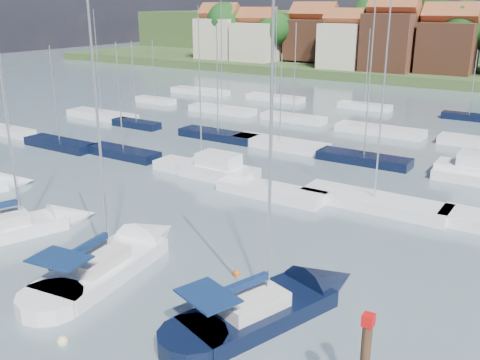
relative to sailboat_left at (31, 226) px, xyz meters
The scene contains 7 objects.
ground 37.08m from the sailboat_left, 75.32° to the left, with size 260.00×260.00×0.00m, color #4B5C66.
sailboat_left is the anchor object (origin of this frame).
sailboat_centre 8.30m from the sailboat_left, ahead, with size 4.84×12.88×17.03m.
sailboat_navy 18.58m from the sailboat_left, ahead, with size 6.88×12.33×16.53m.
buoy_d 13.75m from the sailboat_left, 31.32° to the right, with size 0.53×0.53×0.53m, color beige.
buoy_e 14.96m from the sailboat_left, ahead, with size 0.43×0.43×0.43m, color #D85914.
marina_field 33.01m from the sailboat_left, 69.98° to the left, with size 79.62×41.41×15.93m.
Camera 1 is at (19.93, -15.73, 14.36)m, focal length 40.00 mm.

